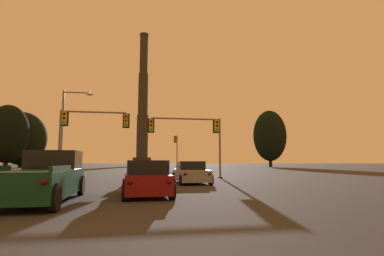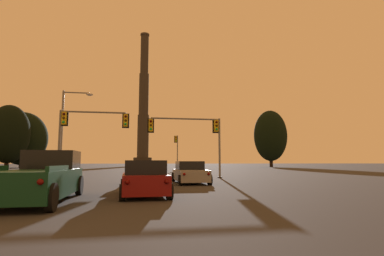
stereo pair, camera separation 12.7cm
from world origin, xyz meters
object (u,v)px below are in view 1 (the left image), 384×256
Objects in this scene: traffic_light_overhead_left at (84,126)px; hatchback_center_lane_second at (146,179)px; hatchback_center_lane_front at (146,174)px; smokestack at (143,113)px; pickup_truck_left_lane_second at (44,178)px; street_lamp at (67,124)px; sedan_right_lane_front at (191,173)px; traffic_light_far_right at (176,147)px; traffic_light_overhead_right at (195,131)px.

hatchback_center_lane_second is at bearing -69.62° from traffic_light_overhead_left.
hatchback_center_lane_front is 97.54m from smokestack.
pickup_truck_left_lane_second is 104.93m from smokestack.
street_lamp is at bearing 110.43° from hatchback_center_lane_second.
street_lamp is at bearing 99.38° from pickup_truck_left_lane_second.
pickup_truck_left_lane_second is 14.56m from traffic_light_overhead_left.
street_lamp reaches higher than pickup_truck_left_lane_second.
hatchback_center_lane_second is at bearing 16.02° from pickup_truck_left_lane_second.
sedan_right_lane_front is 34.54m from traffic_light_far_right.
hatchback_center_lane_second is at bearing -113.64° from sedan_right_lane_front.
pickup_truck_left_lane_second is at bearing -92.23° from smokestack.
hatchback_center_lane_front is at bearing -99.89° from traffic_light_far_right.
sedan_right_lane_front is 0.72× the size of traffic_light_overhead_right.
sedan_right_lane_front is 10.49m from traffic_light_overhead_left.
sedan_right_lane_front is 0.59× the size of street_lamp.
sedan_right_lane_front is at bearing -103.17° from traffic_light_overhead_right.
pickup_truck_left_lane_second is at bearing -129.40° from sedan_right_lane_front.
traffic_light_overhead_left is (-7.85, 5.94, 3.63)m from sedan_right_lane_front.
traffic_light_far_right is 0.78× the size of street_lamp.
pickup_truck_left_lane_second is 0.90× the size of traffic_light_far_right.
street_lamp is at bearing 127.84° from hatchback_center_lane_front.
hatchback_center_lane_front is (-2.94, -0.65, -0.00)m from sedan_right_lane_front.
smokestack is (-2.63, 94.90, 19.57)m from sedan_right_lane_front.
traffic_light_overhead_left reaches higher than pickup_truck_left_lane_second.
hatchback_center_lane_front is at bearing 62.25° from pickup_truck_left_lane_second.
traffic_light_overhead_right is (-1.73, -28.18, -0.00)m from traffic_light_far_right.
smokestack reaches higher than sedan_right_lane_front.
pickup_truck_left_lane_second is 0.70× the size of street_lamp.
traffic_light_overhead_right is at bearing 59.10° from hatchback_center_lane_front.
traffic_light_overhead_right is at bearing -87.39° from smokestack.
traffic_light_overhead_left reaches higher than hatchback_center_lane_front.
smokestack reaches higher than traffic_light_far_right.
hatchback_center_lane_second is 0.08× the size of smokestack.
traffic_light_overhead_left is at bearing -93.36° from smokestack.
traffic_light_overhead_left is 90.53m from smokestack.
traffic_light_overhead_right is (8.06, 14.20, 3.25)m from pickup_truck_left_lane_second.
traffic_light_far_right reaches higher than sedan_right_lane_front.
hatchback_center_lane_second is at bearing -66.79° from street_lamp.
traffic_light_overhead_left is 3.80m from street_lamp.
smokestack is (0.41, 101.91, 19.58)m from hatchback_center_lane_second.
traffic_light_far_right is at bearing 78.69° from hatchback_center_lane_second.
hatchback_center_lane_second is 14.21m from traffic_light_overhead_right.
pickup_truck_left_lane_second is 16.64m from traffic_light_overhead_right.
sedan_right_lane_front is 96.93m from smokestack.
traffic_light_overhead_right is at bearing -14.85° from street_lamp.
smokestack reaches higher than street_lamp.
traffic_light_far_right reaches higher than traffic_light_overhead_left.
sedan_right_lane_front is at bearing -42.38° from street_lamp.
sedan_right_lane_front is 7.08m from traffic_light_overhead_right.
pickup_truck_left_lane_second is 17.98m from street_lamp.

